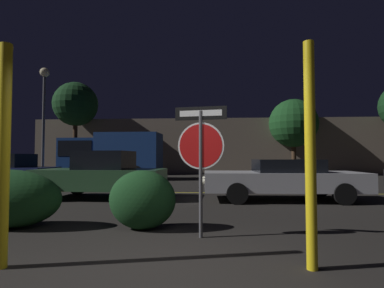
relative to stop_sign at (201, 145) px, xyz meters
The scene contains 15 objects.
ground_plane 2.24m from the stop_sign, 105.57° to the right, with size 260.00×260.00×0.00m, color black.
road_center_stripe 6.28m from the stop_sign, 94.17° to the left, with size 39.12×0.12×0.01m, color gold.
stop_sign is the anchor object (origin of this frame).
yellow_pole_left 2.77m from the stop_sign, 147.41° to the right, with size 0.14×0.14×2.70m, color yellow.
yellow_pole_right 1.88m from the stop_sign, 43.99° to the right, with size 0.13×0.13×2.71m, color yellow.
hedge_bush_1 3.76m from the stop_sign, behind, with size 2.03×0.92×1.08m, color #19421E.
hedge_bush_2 1.53m from the stop_sign, 156.08° to the left, with size 1.22×0.77×1.07m, color #19421E.
passing_car_1 11.45m from the stop_sign, 139.15° to the left, with size 4.09×2.02×1.44m.
passing_car_2 5.56m from the stop_sign, 126.79° to the left, with size 4.08×2.04×1.50m.
passing_car_3 5.02m from the stop_sign, 61.72° to the left, with size 4.84×2.01×1.24m.
delivery_truck 13.57m from the stop_sign, 115.15° to the left, with size 5.76×2.38×2.69m.
street_lamp 15.83m from the stop_sign, 128.91° to the left, with size 0.54×0.54×6.62m.
tree_0 18.33m from the stop_sign, 70.31° to the left, with size 3.49×3.49×5.50m.
tree_2 19.36m from the stop_sign, 120.98° to the left, with size 3.21×3.21×6.79m.
building_backdrop 20.04m from the stop_sign, 83.17° to the left, with size 31.96×4.70×4.24m, color #7A6B5B.
Camera 1 is at (0.62, -3.35, 1.32)m, focal length 28.00 mm.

